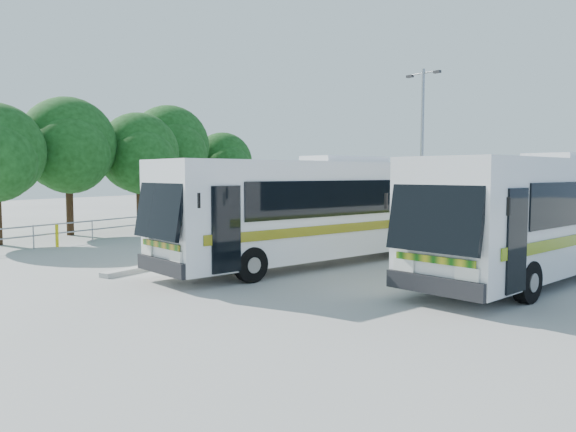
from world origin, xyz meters
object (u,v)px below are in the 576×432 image
Objects in this scene: tree_far_c at (140,153)px; bollard at (57,236)px; tree_far_d at (170,146)px; tree_far_e at (224,162)px; coach_adjacent at (549,213)px; tree_far_b at (69,145)px; coach_main at (323,208)px; lamppost at (422,144)px.

tree_far_c reaches higher than bollard.
tree_far_c is 3.93m from tree_far_d.
tree_far_d is 12.27m from bollard.
bollard is (2.93, -15.40, -3.40)m from tree_far_e.
tree_far_d reaches higher than tree_far_c.
coach_adjacent is (21.16, -3.80, -2.32)m from tree_far_c.
tree_far_b reaches higher than bollard.
tree_far_b is 1.07× the size of tree_far_c.
tree_far_c is at bearing 178.42° from coach_main.
coach_adjacent is at bearing -18.55° from tree_far_d.
coach_main reaches higher than bollard.
tree_far_e is 19.91m from coach_main.
lamppost is (14.26, 5.31, 0.34)m from tree_far_c.
coach_adjacent is at bearing -28.98° from tree_far_e.
bollard is at bearing -113.43° from lamppost.
tree_far_e is at bearing 156.08° from coach_main.
coach_adjacent is 19.10m from bollard.
tree_far_b is 0.54× the size of coach_main.
tree_far_e is 16.04m from bollard.
coach_main is (15.03, -1.25, -2.63)m from tree_far_b.
lamppost reaches higher than tree_far_c.
lamppost is at bearing 107.78° from coach_main.
tree_far_c is at bearing 77.09° from tree_far_b.
coach_main is 1.55× the size of lamppost.
coach_adjacent is 1.56× the size of lamppost.
lamppost reaches higher than bollard.
tree_far_c is (0.89, 3.90, -0.31)m from tree_far_b.
tree_far_b is 7.61m from tree_far_d.
tree_far_c is 21.62m from coach_adjacent.
tree_far_b is 0.95× the size of tree_far_d.
lamppost is at bearing 20.43° from tree_far_c.
tree_far_e is at bearing -171.09° from lamppost.
tree_far_c is 8.48m from bollard.
tree_far_e reaches higher than coach_adjacent.
tree_far_d reaches higher than bollard.
coach_adjacent reaches higher than coach_main.
coach_main is at bearing -4.76° from tree_far_b.
bollard is (-11.83, -12.51, -4.11)m from lamppost.
tree_far_b reaches higher than tree_far_c.
tree_far_b reaches higher than coach_main.
coach_adjacent is at bearing 29.32° from coach_main.
tree_far_e is (-0.51, 8.20, -0.37)m from tree_far_c.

